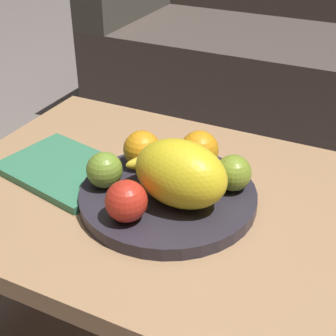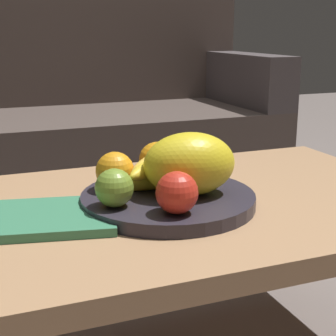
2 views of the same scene
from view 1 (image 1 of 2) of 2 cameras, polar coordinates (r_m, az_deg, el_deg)
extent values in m
cube|color=#AB7F57|center=(0.95, 3.18, -4.95)|extent=(1.01, 0.63, 0.04)
cylinder|color=#AF7E50|center=(1.46, -9.66, -0.59)|extent=(0.05, 0.05, 0.36)
cube|color=#4C3F3A|center=(2.04, 15.98, 8.94)|extent=(1.70, 0.70, 0.40)
cylinder|color=#2C2832|center=(0.93, 0.00, -3.27)|extent=(0.33, 0.33, 0.03)
ellipsoid|color=yellow|center=(0.87, 1.45, -0.64)|extent=(0.19, 0.14, 0.12)
sphere|color=orange|center=(0.99, -3.01, 2.16)|extent=(0.07, 0.07, 0.07)
sphere|color=orange|center=(0.98, 3.63, 2.10)|extent=(0.08, 0.08, 0.08)
sphere|color=olive|center=(0.93, -7.31, -0.22)|extent=(0.07, 0.07, 0.07)
sphere|color=red|center=(0.84, -4.81, -3.81)|extent=(0.07, 0.07, 0.07)
sphere|color=olive|center=(0.92, 7.50, -0.57)|extent=(0.07, 0.07, 0.07)
ellipsoid|color=yellow|center=(0.96, 0.25, -0.16)|extent=(0.15, 0.04, 0.03)
ellipsoid|color=yellow|center=(0.96, -0.03, -0.01)|extent=(0.15, 0.06, 0.03)
ellipsoid|color=yellow|center=(0.96, -1.06, -0.21)|extent=(0.15, 0.06, 0.03)
ellipsoid|color=yellow|center=(0.95, 0.03, 1.44)|extent=(0.12, 0.14, 0.03)
ellipsoid|color=yellow|center=(0.94, -0.38, 0.95)|extent=(0.13, 0.13, 0.03)
cube|color=#3B825C|center=(1.04, -11.78, -0.16)|extent=(0.28, 0.23, 0.02)
camera|label=2|loc=(0.73, -71.70, -8.88)|focal=55.15mm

